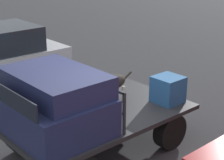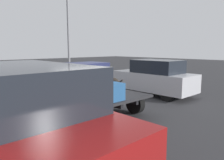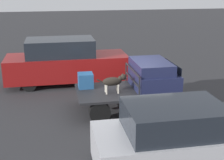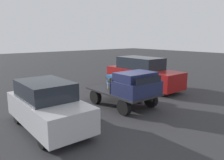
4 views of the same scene
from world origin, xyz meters
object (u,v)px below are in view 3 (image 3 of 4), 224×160
(flatbed_truck, at_px, (126,95))
(parked_sedan, at_px, (179,140))
(cargo_crate, at_px, (86,80))
(dog, at_px, (114,81))
(parked_pickup_far, at_px, (65,62))

(flatbed_truck, xyz_separation_m, parked_sedan, (0.33, -3.92, 0.31))
(cargo_crate, bearing_deg, dog, -39.19)
(parked_pickup_far, bearing_deg, parked_sedan, -80.44)
(parked_sedan, bearing_deg, flatbed_truck, 90.23)
(flatbed_truck, xyz_separation_m, dog, (-0.48, -0.21, 0.61))
(flatbed_truck, bearing_deg, cargo_crate, 159.58)
(dog, distance_m, cargo_crate, 1.14)
(parked_sedan, height_order, parked_pickup_far, parked_pickup_far)
(dog, relative_size, cargo_crate, 2.02)
(dog, height_order, parked_pickup_far, parked_pickup_far)
(dog, xyz_separation_m, parked_pickup_far, (-1.45, 3.65, -0.18))
(flatbed_truck, relative_size, dog, 3.30)
(flatbed_truck, distance_m, parked_sedan, 3.94)
(flatbed_truck, distance_m, dog, 0.80)
(cargo_crate, bearing_deg, flatbed_truck, -20.42)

